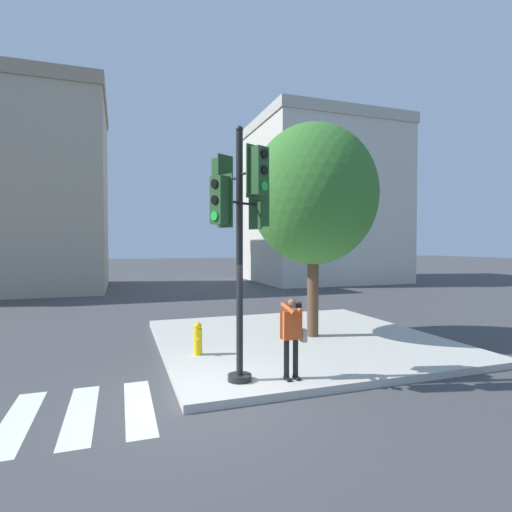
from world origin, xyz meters
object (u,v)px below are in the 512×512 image
at_px(person_photographer, 292,330).
at_px(street_tree, 313,195).
at_px(traffic_signal_pole, 240,215).
at_px(fire_hydrant, 198,339).

bearing_deg(person_photographer, street_tree, 56.84).
relative_size(traffic_signal_pole, person_photographer, 3.03).
bearing_deg(street_tree, fire_hydrant, -166.11).
bearing_deg(traffic_signal_pole, fire_hydrant, 101.70).
xyz_separation_m(person_photographer, street_tree, (2.16, 3.30, 3.21)).
bearing_deg(street_tree, person_photographer, -123.16).
relative_size(traffic_signal_pole, street_tree, 0.81).
height_order(traffic_signal_pole, street_tree, street_tree).
bearing_deg(street_tree, traffic_signal_pole, -136.15).
bearing_deg(person_photographer, traffic_signal_pole, 167.03).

